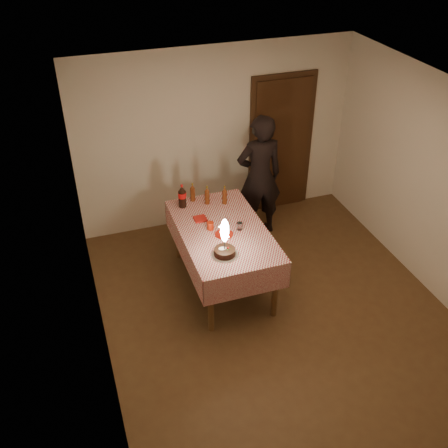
{
  "coord_description": "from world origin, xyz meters",
  "views": [
    {
      "loc": [
        -2.09,
        -4.26,
        4.38
      ],
      "look_at": [
        -0.44,
        0.62,
        0.95
      ],
      "focal_mm": 42.0,
      "sensor_mm": 36.0,
      "label": 1
    }
  ],
  "objects_px": {
    "amber_bottle_mid": "(207,195)",
    "photographer": "(259,176)",
    "red_plate": "(224,234)",
    "dining_table": "(223,237)",
    "cola_bottle": "(182,196)",
    "amber_bottle_left": "(193,193)",
    "clear_cup": "(240,226)",
    "birthday_cake": "(225,245)",
    "red_cup": "(210,226)",
    "amber_bottle_right": "(225,195)"
  },
  "relations": [
    {
      "from": "red_plate",
      "to": "cola_bottle",
      "type": "xyz_separation_m",
      "value": [
        -0.3,
        0.77,
        0.15
      ]
    },
    {
      "from": "cola_bottle",
      "to": "amber_bottle_mid",
      "type": "relative_size",
      "value": 1.25
    },
    {
      "from": "red_plate",
      "to": "dining_table",
      "type": "bearing_deg",
      "value": 79.69
    },
    {
      "from": "clear_cup",
      "to": "amber_bottle_left",
      "type": "xyz_separation_m",
      "value": [
        -0.35,
        0.82,
        0.07
      ]
    },
    {
      "from": "red_plate",
      "to": "cola_bottle",
      "type": "distance_m",
      "value": 0.84
    },
    {
      "from": "amber_bottle_right",
      "to": "amber_bottle_mid",
      "type": "relative_size",
      "value": 1.0
    },
    {
      "from": "clear_cup",
      "to": "amber_bottle_right",
      "type": "relative_size",
      "value": 0.35
    },
    {
      "from": "red_plate",
      "to": "cola_bottle",
      "type": "bearing_deg",
      "value": 111.3
    },
    {
      "from": "clear_cup",
      "to": "amber_bottle_right",
      "type": "height_order",
      "value": "amber_bottle_right"
    },
    {
      "from": "amber_bottle_left",
      "to": "birthday_cake",
      "type": "bearing_deg",
      "value": -89.33
    },
    {
      "from": "clear_cup",
      "to": "photographer",
      "type": "height_order",
      "value": "photographer"
    },
    {
      "from": "red_cup",
      "to": "cola_bottle",
      "type": "relative_size",
      "value": 0.31
    },
    {
      "from": "amber_bottle_mid",
      "to": "cola_bottle",
      "type": "bearing_deg",
      "value": 174.9
    },
    {
      "from": "birthday_cake",
      "to": "cola_bottle",
      "type": "relative_size",
      "value": 1.49
    },
    {
      "from": "photographer",
      "to": "amber_bottle_left",
      "type": "bearing_deg",
      "value": -167.27
    },
    {
      "from": "red_cup",
      "to": "photographer",
      "type": "relative_size",
      "value": 0.06
    },
    {
      "from": "red_plate",
      "to": "amber_bottle_left",
      "type": "xyz_separation_m",
      "value": [
        -0.14,
        0.87,
        0.11
      ]
    },
    {
      "from": "birthday_cake",
      "to": "clear_cup",
      "type": "xyz_separation_m",
      "value": [
        0.33,
        0.42,
        -0.09
      ]
    },
    {
      "from": "birthday_cake",
      "to": "dining_table",
      "type": "bearing_deg",
      "value": 73.91
    },
    {
      "from": "birthday_cake",
      "to": "amber_bottle_right",
      "type": "height_order",
      "value": "birthday_cake"
    },
    {
      "from": "dining_table",
      "to": "red_plate",
      "type": "height_order",
      "value": "red_plate"
    },
    {
      "from": "amber_bottle_left",
      "to": "red_cup",
      "type": "bearing_deg",
      "value": -88.69
    },
    {
      "from": "cola_bottle",
      "to": "amber_bottle_left",
      "type": "bearing_deg",
      "value": 31.28
    },
    {
      "from": "dining_table",
      "to": "red_plate",
      "type": "distance_m",
      "value": 0.16
    },
    {
      "from": "amber_bottle_mid",
      "to": "photographer",
      "type": "xyz_separation_m",
      "value": [
        0.87,
        0.36,
        -0.06
      ]
    },
    {
      "from": "amber_bottle_mid",
      "to": "photographer",
      "type": "bearing_deg",
      "value": 22.52
    },
    {
      "from": "photographer",
      "to": "birthday_cake",
      "type": "bearing_deg",
      "value": -124.37
    },
    {
      "from": "birthday_cake",
      "to": "red_cup",
      "type": "xyz_separation_m",
      "value": [
        0.0,
        0.53,
        -0.09
      ]
    },
    {
      "from": "cola_bottle",
      "to": "amber_bottle_right",
      "type": "relative_size",
      "value": 1.25
    },
    {
      "from": "red_cup",
      "to": "amber_bottle_left",
      "type": "xyz_separation_m",
      "value": [
        -0.02,
        0.71,
        0.07
      ]
    },
    {
      "from": "amber_bottle_left",
      "to": "photographer",
      "type": "relative_size",
      "value": 0.14
    },
    {
      "from": "red_cup",
      "to": "amber_bottle_mid",
      "type": "relative_size",
      "value": 0.39
    },
    {
      "from": "amber_bottle_left",
      "to": "photographer",
      "type": "xyz_separation_m",
      "value": [
        1.03,
        0.23,
        -0.06
      ]
    },
    {
      "from": "red_plate",
      "to": "amber_bottle_mid",
      "type": "xyz_separation_m",
      "value": [
        0.02,
        0.74,
        0.11
      ]
    },
    {
      "from": "amber_bottle_right",
      "to": "photographer",
      "type": "relative_size",
      "value": 0.14
    },
    {
      "from": "photographer",
      "to": "dining_table",
      "type": "bearing_deg",
      "value": -131.29
    },
    {
      "from": "clear_cup",
      "to": "cola_bottle",
      "type": "distance_m",
      "value": 0.89
    },
    {
      "from": "amber_bottle_left",
      "to": "amber_bottle_right",
      "type": "relative_size",
      "value": 1.0
    },
    {
      "from": "clear_cup",
      "to": "photographer",
      "type": "xyz_separation_m",
      "value": [
        0.68,
        1.05,
        0.02
      ]
    },
    {
      "from": "cola_bottle",
      "to": "amber_bottle_mid",
      "type": "bearing_deg",
      "value": -5.1
    },
    {
      "from": "red_plate",
      "to": "red_cup",
      "type": "bearing_deg",
      "value": 127.33
    },
    {
      "from": "red_cup",
      "to": "photographer",
      "type": "xyz_separation_m",
      "value": [
        1.01,
        0.94,
        0.01
      ]
    },
    {
      "from": "amber_bottle_right",
      "to": "cola_bottle",
      "type": "bearing_deg",
      "value": 169.35
    },
    {
      "from": "dining_table",
      "to": "red_plate",
      "type": "bearing_deg",
      "value": -100.31
    },
    {
      "from": "birthday_cake",
      "to": "red_plate",
      "type": "relative_size",
      "value": 2.15
    },
    {
      "from": "amber_bottle_mid",
      "to": "photographer",
      "type": "relative_size",
      "value": 0.14
    },
    {
      "from": "amber_bottle_mid",
      "to": "dining_table",
      "type": "bearing_deg",
      "value": -90.18
    },
    {
      "from": "photographer",
      "to": "cola_bottle",
      "type": "bearing_deg",
      "value": -164.44
    },
    {
      "from": "birthday_cake",
      "to": "cola_bottle",
      "type": "height_order",
      "value": "birthday_cake"
    },
    {
      "from": "amber_bottle_left",
      "to": "photographer",
      "type": "bearing_deg",
      "value": 12.73
    }
  ]
}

